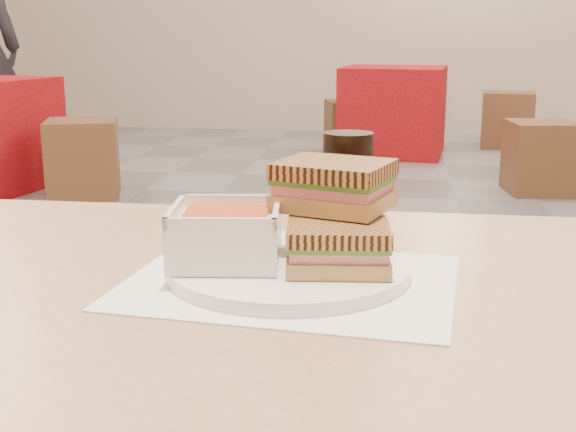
# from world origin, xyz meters

# --- Properties ---
(main_table) EXTENTS (1.21, 0.71, 0.75)m
(main_table) POSITION_xyz_m (-0.03, -2.02, 0.64)
(main_table) COLOR tan
(main_table) RESTS_ON ground
(tray_liner) EXTENTS (0.37, 0.30, 0.00)m
(tray_liner) POSITION_xyz_m (0.01, -2.01, 0.75)
(tray_liner) COLOR white
(tray_liner) RESTS_ON main_table
(plate) EXTENTS (0.27, 0.27, 0.01)m
(plate) POSITION_xyz_m (0.01, -1.99, 0.76)
(plate) COLOR white
(plate) RESTS_ON tray_liner
(soup_bowl) EXTENTS (0.13, 0.13, 0.06)m
(soup_bowl) POSITION_xyz_m (-0.06, -2.00, 0.79)
(soup_bowl) COLOR white
(soup_bowl) RESTS_ON plate
(panini_lower) EXTENTS (0.12, 0.10, 0.05)m
(panini_lower) POSITION_xyz_m (0.06, -2.01, 0.79)
(panini_lower) COLOR tan
(panini_lower) RESTS_ON plate
(panini_upper) EXTENTS (0.14, 0.13, 0.05)m
(panini_upper) POSITION_xyz_m (0.05, -1.94, 0.84)
(panini_upper) COLOR tan
(panini_upper) RESTS_ON panini_lower
(cola_glass) EXTENTS (0.06, 0.06, 0.14)m
(cola_glass) POSITION_xyz_m (0.06, -1.82, 0.82)
(cola_glass) COLOR black
(cola_glass) RESTS_ON main_table
(bg_table_2) EXTENTS (0.90, 0.90, 0.72)m
(bg_table_2) POSITION_xyz_m (0.08, 3.61, 0.36)
(bg_table_2) COLOR #A11118
(bg_table_2) RESTS_ON ground
(bg_chair_0r) EXTENTS (0.54, 0.54, 0.48)m
(bg_chair_0r) POSITION_xyz_m (-1.81, 1.63, 0.24)
(bg_chair_0r) COLOR brown
(bg_chair_0r) RESTS_ON ground
(bg_chair_1l) EXTENTS (0.45, 0.45, 0.45)m
(bg_chair_1l) POSITION_xyz_m (1.03, 2.16, 0.23)
(bg_chair_1l) COLOR brown
(bg_chair_1l) RESTS_ON ground
(bg_chair_2l) EXTENTS (0.47, 0.47, 0.43)m
(bg_chair_2l) POSITION_xyz_m (-0.28, 3.72, 0.21)
(bg_chair_2l) COLOR brown
(bg_chair_2l) RESTS_ON ground
(bg_chair_2r) EXTENTS (0.47, 0.47, 0.49)m
(bg_chair_2r) POSITION_xyz_m (1.08, 4.12, 0.24)
(bg_chair_2r) COLOR brown
(bg_chair_2r) RESTS_ON ground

